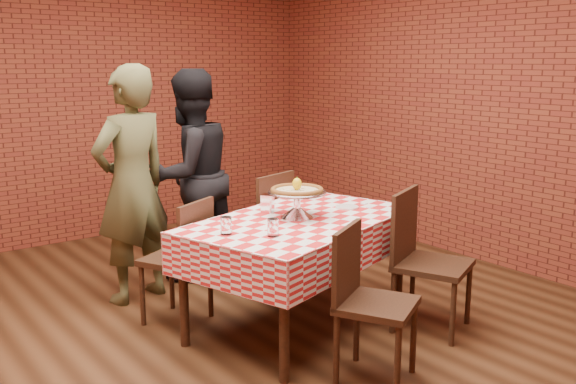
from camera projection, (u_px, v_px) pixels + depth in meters
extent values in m
plane|color=black|center=(232.00, 343.00, 4.09)|extent=(6.00, 6.00, 0.00)
plane|color=maroon|center=(65.00, 97.00, 6.14)|extent=(5.50, 0.00, 5.50)
cube|color=#3D2314|center=(300.00, 272.00, 4.31)|extent=(1.80, 1.37, 0.75)
cylinder|color=#CCBD8F|center=(297.00, 191.00, 4.21)|extent=(0.49, 0.49, 0.03)
ellipsoid|color=yellow|center=(297.00, 184.00, 4.20)|extent=(0.09, 0.09, 0.08)
cylinder|color=white|center=(273.00, 227.00, 3.79)|extent=(0.09, 0.09, 0.11)
cylinder|color=white|center=(226.00, 226.00, 3.83)|extent=(0.09, 0.09, 0.11)
cylinder|color=white|center=(347.00, 207.00, 4.52)|extent=(0.20, 0.20, 0.01)
cube|color=white|center=(369.00, 207.00, 4.54)|extent=(0.06, 0.06, 0.00)
cube|color=white|center=(364.00, 204.00, 4.65)|extent=(0.06, 0.05, 0.00)
cube|color=silver|center=(268.00, 203.00, 4.39)|extent=(0.11, 0.11, 0.13)
imported|color=#474929|center=(132.00, 185.00, 4.68)|extent=(0.73, 0.56, 1.78)
imported|color=black|center=(190.00, 175.00, 5.19)|extent=(0.94, 0.78, 1.73)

